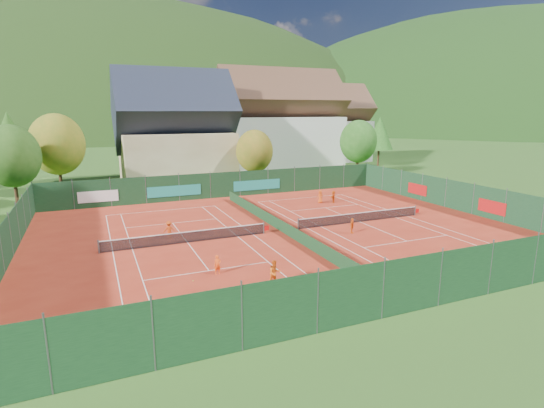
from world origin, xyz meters
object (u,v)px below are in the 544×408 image
(player_right_far_a, at_px, (320,197))
(ball_hopper, at_px, (516,251))
(hotel_block_a, at_px, (280,127))
(player_left_mid, at_px, (275,273))
(chalet, at_px, (175,135))
(player_left_far, at_px, (169,230))
(player_right_near, at_px, (352,226))
(player_right_far_b, at_px, (333,197))
(hotel_block_b, at_px, (327,128))
(player_left_near, at_px, (217,265))

(player_right_far_a, bearing_deg, ball_hopper, 96.95)
(hotel_block_a, height_order, player_left_mid, hotel_block_a)
(chalet, xyz_separation_m, player_right_far_a, (11.69, -21.30, -5.91))
(player_left_far, relative_size, player_right_near, 1.11)
(player_right_far_b, bearing_deg, hotel_block_b, -159.75)
(player_left_far, height_order, player_right_far_a, player_left_far)
(ball_hopper, distance_m, player_right_far_b, 20.90)
(hotel_block_a, distance_m, player_left_near, 49.68)
(hotel_block_b, bearing_deg, chalet, -157.01)
(hotel_block_b, relative_size, player_left_mid, 11.13)
(chalet, xyz_separation_m, player_left_near, (-4.64, -37.17, -6.00))
(hotel_block_b, height_order, player_left_near, hotel_block_b)
(player_left_far, bearing_deg, ball_hopper, 145.24)
(player_right_far_a, bearing_deg, chalet, -63.36)
(ball_hopper, distance_m, player_right_far_a, 21.58)
(hotel_block_a, xyz_separation_m, player_right_far_a, (-7.31, -27.30, -6.66))
(hotel_block_b, xyz_separation_m, player_left_mid, (-35.05, -54.19, -5.84))
(player_left_mid, height_order, player_right_near, player_left_mid)
(hotel_block_a, relative_size, player_right_near, 16.66)
(hotel_block_a, xyz_separation_m, player_right_near, (-10.77, -38.79, -6.73))
(chalet, xyz_separation_m, ball_hopper, (15.09, -42.61, -6.07))
(chalet, height_order, hotel_block_a, hotel_block_a)
(player_right_near, relative_size, player_right_far_b, 0.93)
(hotel_block_b, relative_size, player_left_far, 12.00)
(chalet, bearing_deg, hotel_block_b, 22.99)
(player_left_mid, distance_m, player_right_far_a, 23.36)
(chalet, distance_m, player_left_mid, 40.67)
(player_left_near, distance_m, player_right_far_a, 22.77)
(player_left_mid, xyz_separation_m, player_right_near, (10.28, 7.40, -0.13))
(player_left_far, bearing_deg, player_left_near, 98.62)
(player_left_mid, relative_size, player_right_far_a, 1.08)
(hotel_block_b, xyz_separation_m, player_left_far, (-39.09, -42.20, -5.90))
(chalet, relative_size, hotel_block_b, 0.94)
(chalet, bearing_deg, player_left_mid, -92.92)
(player_left_near, bearing_deg, ball_hopper, -18.62)
(player_left_near, xyz_separation_m, player_left_far, (-1.44, 8.97, 0.09))
(player_left_near, bearing_deg, hotel_block_b, 50.45)
(ball_hopper, distance_m, player_left_mid, 17.32)
(player_left_near, relative_size, player_right_far_b, 0.90)
(hotel_block_a, relative_size, player_left_far, 15.00)
(player_left_far, distance_m, player_right_near, 15.03)
(hotel_block_a, distance_m, hotel_block_b, 16.14)
(ball_hopper, height_order, player_left_far, player_left_far)
(player_left_far, xyz_separation_m, player_right_far_b, (19.17, 6.39, -0.03))
(player_left_mid, bearing_deg, chalet, 85.54)
(hotel_block_a, bearing_deg, player_right_far_b, -102.02)
(hotel_block_b, distance_m, player_left_far, 57.82)
(player_left_near, relative_size, player_left_mid, 0.81)
(hotel_block_a, xyz_separation_m, player_left_far, (-25.09, -34.20, -6.66))
(hotel_block_a, distance_m, player_left_mid, 51.19)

